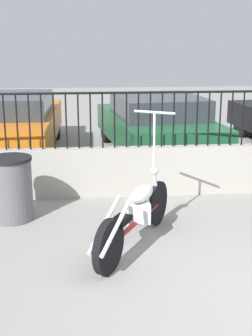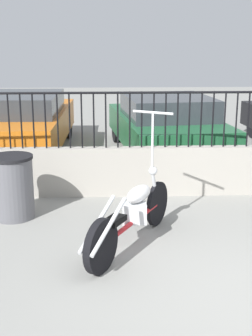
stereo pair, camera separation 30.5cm
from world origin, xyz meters
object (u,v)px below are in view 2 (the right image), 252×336
at_px(motorcycle_red, 130,215).
at_px(trash_bin, 13,187).
at_px(car_orange, 23,122).
at_px(car_green, 166,124).

relative_size(motorcycle_red, trash_bin, 2.15).
relative_size(trash_bin, car_orange, 0.19).
bearing_deg(motorcycle_red, trash_bin, 85.27).
height_order(trash_bin, car_green, car_green).
xyz_separation_m(motorcycle_red, car_orange, (-2.03, 4.93, 0.25)).
distance_m(motorcycle_red, car_orange, 5.34).
distance_m(motorcycle_red, car_green, 4.76).
relative_size(trash_bin, car_green, 0.20).
xyz_separation_m(motorcycle_red, car_green, (0.98, 4.65, 0.23)).
distance_m(trash_bin, car_green, 4.41).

